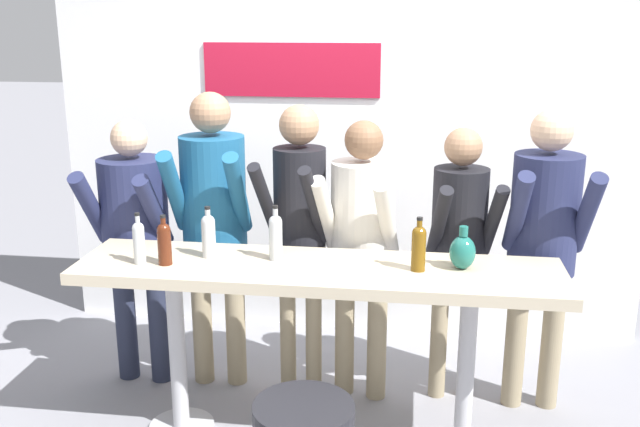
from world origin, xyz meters
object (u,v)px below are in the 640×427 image
(person_far_left, at_px, (135,226))
(wine_bottle_2, at_px, (208,234))
(person_center_right, at_px, (459,234))
(wine_bottle_0, at_px, (419,246))
(tasting_table, at_px, (318,294))
(person_center, at_px, (362,232))
(wine_bottle_3, at_px, (164,242))
(person_left, at_px, (214,210))
(wine_bottle_1, at_px, (139,241))
(person_center_left, at_px, (299,216))
(person_right, at_px, (544,230))
(decorative_vase, at_px, (463,252))
(wine_bottle_4, at_px, (276,235))

(person_far_left, bearing_deg, wine_bottle_2, -35.71)
(person_center_right, relative_size, wine_bottle_0, 5.95)
(person_far_left, xyz_separation_m, person_center_right, (1.91, 0.05, 0.01))
(tasting_table, xyz_separation_m, person_far_left, (-1.18, 0.52, 0.16))
(person_far_left, height_order, person_center, person_center)
(person_center, distance_m, wine_bottle_3, 1.13)
(person_far_left, height_order, person_left, person_left)
(wine_bottle_2, bearing_deg, wine_bottle_1, -155.39)
(person_center_left, xyz_separation_m, person_right, (1.37, -0.00, -0.02))
(person_far_left, height_order, wine_bottle_2, person_far_left)
(wine_bottle_1, relative_size, wine_bottle_3, 1.03)
(person_far_left, distance_m, wine_bottle_3, 0.74)
(decorative_vase, bearing_deg, person_center_left, 152.46)
(person_center_left, bearing_deg, wine_bottle_3, -123.55)
(wine_bottle_2, height_order, decorative_vase, wine_bottle_2)
(person_right, xyz_separation_m, wine_bottle_4, (-1.42, -0.46, 0.05))
(person_left, bearing_deg, tasting_table, -40.94)
(person_center_left, distance_m, wine_bottle_2, 0.62)
(wine_bottle_1, bearing_deg, person_center, 28.71)
(wine_bottle_4, bearing_deg, tasting_table, -15.72)
(wine_bottle_0, xyz_separation_m, wine_bottle_1, (-1.41, -0.09, -0.01))
(wine_bottle_3, bearing_deg, person_far_left, 124.03)
(person_center_left, xyz_separation_m, wine_bottle_2, (-0.40, -0.47, 0.02))
(decorative_vase, bearing_deg, person_center_right, 88.70)
(tasting_table, height_order, person_center, person_center)
(person_far_left, bearing_deg, wine_bottle_3, -53.90)
(tasting_table, relative_size, wine_bottle_2, 9.05)
(person_right, height_order, wine_bottle_4, person_right)
(person_center_left, bearing_deg, wine_bottle_2, -120.15)
(person_center_right, bearing_deg, wine_bottle_4, -162.29)
(person_center_left, relative_size, decorative_vase, 7.95)
(wine_bottle_3, bearing_deg, decorative_vase, 5.39)
(tasting_table, relative_size, person_left, 1.37)
(person_left, xyz_separation_m, person_center_left, (0.51, -0.02, -0.02))
(person_right, bearing_deg, wine_bottle_3, -165.41)
(wine_bottle_3, bearing_deg, person_left, 83.17)
(person_far_left, relative_size, person_right, 0.94)
(person_center_left, distance_m, wine_bottle_4, 0.47)
(wine_bottle_0, xyz_separation_m, decorative_vase, (0.22, 0.05, -0.04))
(wine_bottle_4, bearing_deg, person_right, 17.96)
(person_center_right, height_order, wine_bottle_3, person_center_right)
(person_left, xyz_separation_m, wine_bottle_2, (0.11, -0.49, 0.01))
(wine_bottle_3, bearing_deg, person_center, 31.77)
(person_center, distance_m, wine_bottle_2, 0.89)
(person_left, relative_size, wine_bottle_2, 6.62)
(tasting_table, height_order, wine_bottle_3, wine_bottle_3)
(person_center, distance_m, decorative_vase, 0.70)
(person_right, bearing_deg, wine_bottle_0, -145.34)
(wine_bottle_0, bearing_deg, person_right, 37.28)
(wine_bottle_0, bearing_deg, wine_bottle_2, 177.00)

